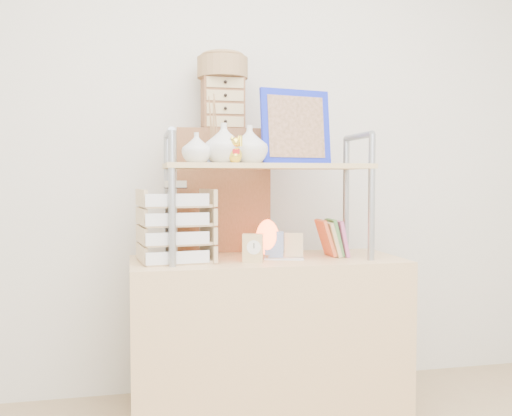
% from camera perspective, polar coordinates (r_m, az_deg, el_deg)
% --- Properties ---
extents(desk, '(1.20, 0.50, 0.75)m').
position_cam_1_polar(desk, '(2.63, 1.12, -13.20)').
color(desk, tan).
rests_on(desk, ground).
extents(cabinet, '(0.47, 0.27, 1.35)m').
position_cam_1_polar(cabinet, '(2.89, -3.37, -5.63)').
color(cabinet, brown).
rests_on(cabinet, ground).
extents(hutch, '(0.90, 0.34, 0.77)m').
position_cam_1_polar(hutch, '(2.53, -0.04, 5.03)').
color(hutch, '#91979E').
rests_on(hutch, desk).
extents(letter_tray, '(0.31, 0.30, 0.35)m').
position_cam_1_polar(letter_tray, '(2.46, -8.04, -2.14)').
color(letter_tray, tan).
rests_on(letter_tray, desk).
extents(salt_lamp, '(0.12, 0.11, 0.18)m').
position_cam_1_polar(salt_lamp, '(2.54, 1.14, -3.08)').
color(salt_lamp, brown).
rests_on(salt_lamp, desk).
extents(desk_clock, '(0.09, 0.06, 0.12)m').
position_cam_1_polar(desk_clock, '(2.43, -0.32, -4.02)').
color(desk_clock, tan).
rests_on(desk_clock, desk).
extents(postcard_stand, '(0.18, 0.09, 0.12)m').
position_cam_1_polar(postcard_stand, '(2.52, 2.79, -4.36)').
color(postcard_stand, white).
rests_on(postcard_stand, desk).
extents(drawer_chest, '(0.20, 0.16, 0.25)m').
position_cam_1_polar(drawer_chest, '(2.86, -3.35, 10.34)').
color(drawer_chest, brown).
rests_on(drawer_chest, cabinet).
extents(woven_basket, '(0.25, 0.25, 0.10)m').
position_cam_1_polar(woven_basket, '(2.89, -3.37, 13.78)').
color(woven_basket, brown).
rests_on(woven_basket, drawer_chest).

